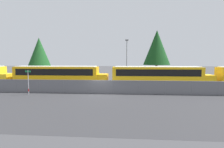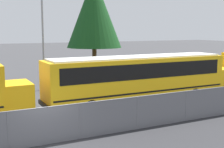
% 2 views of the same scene
% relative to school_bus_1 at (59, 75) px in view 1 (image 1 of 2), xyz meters
% --- Properties ---
extents(ground_plane, '(200.00, 200.00, 0.00)m').
position_rel_school_bus_1_xyz_m(ground_plane, '(7.00, -4.59, -1.89)').
color(ground_plane, '#38383A').
extents(road_strip, '(104.67, 12.00, 0.01)m').
position_rel_school_bus_1_xyz_m(road_strip, '(7.00, -10.59, -1.89)').
color(road_strip, '#2B2B2D').
rests_on(road_strip, ground_plane).
extents(fence, '(70.74, 0.07, 1.67)m').
position_rel_school_bus_1_xyz_m(fence, '(7.00, -4.60, -1.04)').
color(fence, '#9EA0A5').
rests_on(fence, ground_plane).
extents(school_bus_1, '(14.06, 2.45, 3.20)m').
position_rel_school_bus_1_xyz_m(school_bus_1, '(0.00, 0.00, 0.00)').
color(school_bus_1, '#EDA80F').
rests_on(school_bus_1, ground_plane).
extents(school_bus_2, '(14.06, 2.45, 3.20)m').
position_rel_school_bus_1_xyz_m(school_bus_2, '(14.72, -0.18, 0.00)').
color(school_bus_2, yellow).
rests_on(school_bus_2, ground_plane).
extents(street_sign, '(0.70, 0.09, 2.92)m').
position_rel_school_bus_1_xyz_m(street_sign, '(-1.43, -5.82, -0.34)').
color(street_sign, '#B7B7BC').
rests_on(street_sign, ground_plane).
extents(light_pole, '(0.60, 0.24, 7.93)m').
position_rel_school_bus_1_xyz_m(light_pole, '(10.22, 7.66, 2.46)').
color(light_pole, gray).
rests_on(light_pole, ground_plane).
extents(tree_0, '(5.38, 5.38, 9.15)m').
position_rel_school_bus_1_xyz_m(tree_0, '(-9.49, 12.85, 3.76)').
color(tree_0, '#51381E').
rests_on(tree_0, ground_plane).
extents(tree_2, '(5.48, 5.48, 10.24)m').
position_rel_school_bus_1_xyz_m(tree_2, '(16.42, 11.48, 4.77)').
color(tree_2, '#51381E').
rests_on(tree_2, ground_plane).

